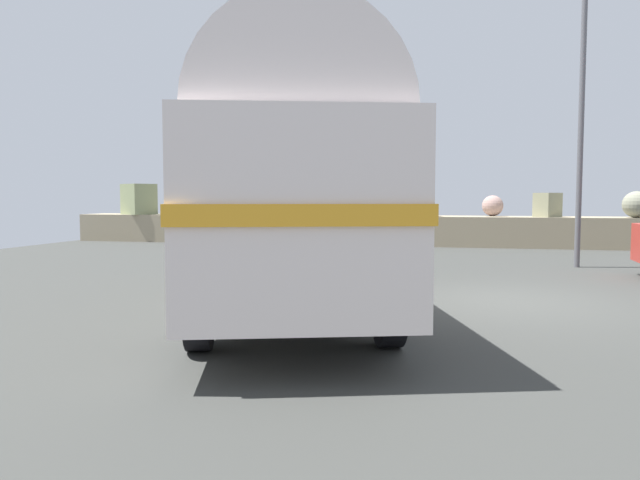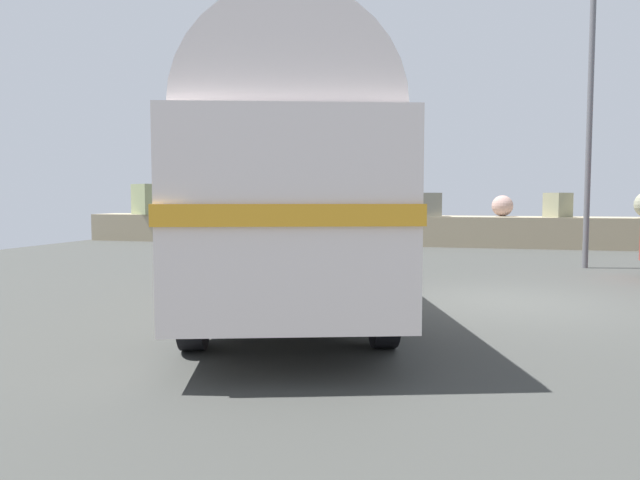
% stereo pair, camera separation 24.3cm
% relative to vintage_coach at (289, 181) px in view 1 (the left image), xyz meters
% --- Properties ---
extents(ground, '(32.00, 26.00, 0.02)m').
position_rel_vintage_coach_xyz_m(ground, '(3.38, 1.39, -2.04)').
color(ground, '#363734').
extents(breakwater, '(31.36, 2.07, 2.42)m').
position_rel_vintage_coach_xyz_m(breakwater, '(3.39, 13.18, -1.37)').
color(breakwater, gray).
rests_on(breakwater, ground).
extents(vintage_coach, '(4.86, 8.91, 3.70)m').
position_rel_vintage_coach_xyz_m(vintage_coach, '(0.00, 0.00, 0.00)').
color(vintage_coach, black).
rests_on(vintage_coach, ground).
extents(lamp_post, '(0.90, 0.44, 7.07)m').
position_rel_vintage_coach_xyz_m(lamp_post, '(5.71, 6.96, 1.90)').
color(lamp_post, '#5B5B60').
rests_on(lamp_post, ground).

